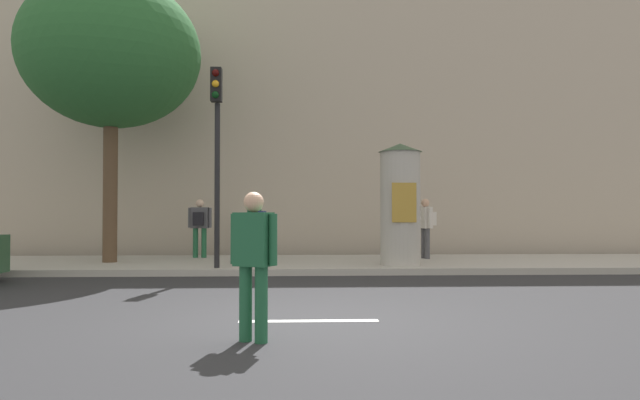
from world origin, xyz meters
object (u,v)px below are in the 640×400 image
at_px(street_tree, 111,54).
at_px(pedestrian_near_pole, 255,223).
at_px(pedestrian_with_bag, 200,223).
at_px(pedestrian_in_light_jacket, 426,223).
at_px(poster_column, 400,203).
at_px(pedestrian_tallest, 253,255).
at_px(traffic_light, 217,134).

distance_m(street_tree, pedestrian_near_pole, 5.62).
relative_size(pedestrian_with_bag, pedestrian_in_light_jacket, 0.99).
xyz_separation_m(poster_column, pedestrian_tallest, (-2.89, -6.92, -0.66)).
bearing_deg(pedestrian_in_light_jacket, street_tree, -174.78).
height_order(pedestrian_with_bag, pedestrian_in_light_jacket, pedestrian_in_light_jacket).
bearing_deg(pedestrian_in_light_jacket, pedestrian_near_pole, -163.34).
height_order(street_tree, pedestrian_in_light_jacket, street_tree).
height_order(poster_column, pedestrian_tallest, poster_column).
distance_m(street_tree, pedestrian_with_bag, 4.87).
distance_m(traffic_light, poster_column, 4.51).
height_order(pedestrian_tallest, pedestrian_in_light_jacket, pedestrian_in_light_jacket).
xyz_separation_m(poster_column, pedestrian_with_bag, (-5.07, 2.30, -0.50)).
relative_size(pedestrian_with_bag, pedestrian_near_pole, 0.97).
bearing_deg(street_tree, poster_column, -8.62).
xyz_separation_m(traffic_light, pedestrian_near_pole, (0.78, 1.03, -2.00)).
relative_size(street_tree, pedestrian_with_bag, 4.47).
bearing_deg(traffic_light, street_tree, 150.35).
distance_m(poster_column, pedestrian_with_bag, 5.59).
bearing_deg(pedestrian_in_light_jacket, poster_column, -119.72).
xyz_separation_m(street_tree, pedestrian_with_bag, (2.00, 1.23, -4.26)).
bearing_deg(poster_column, pedestrian_near_pole, 172.07).
bearing_deg(pedestrian_tallest, street_tree, 117.62).
distance_m(traffic_light, pedestrian_tallest, 6.85).
relative_size(traffic_light, street_tree, 0.62).
height_order(pedestrian_tallest, pedestrian_with_bag, pedestrian_with_bag).
bearing_deg(pedestrian_near_pole, pedestrian_tallest, -85.87).
height_order(street_tree, pedestrian_tallest, street_tree).
height_order(pedestrian_tallest, pedestrian_near_pole, pedestrian_near_pole).
bearing_deg(street_tree, traffic_light, -29.65).
xyz_separation_m(pedestrian_in_light_jacket, pedestrian_near_pole, (-4.46, -1.34, 0.03)).
xyz_separation_m(street_tree, pedestrian_tallest, (4.18, -7.99, -4.42)).
bearing_deg(traffic_light, pedestrian_near_pole, 52.85).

